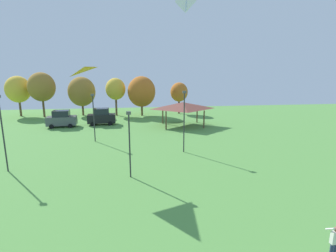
{
  "coord_description": "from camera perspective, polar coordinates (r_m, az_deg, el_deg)",
  "views": [
    {
      "loc": [
        0.24,
        1.17,
        8.44
      ],
      "look_at": [
        1.99,
        14.64,
        5.48
      ],
      "focal_mm": 28.0,
      "sensor_mm": 36.0,
      "label": 1
    }
  ],
  "objects": [
    {
      "name": "person_standing_mid_field",
      "position": [
        14.77,
        32.49,
        -20.33
      ],
      "size": [
        0.52,
        0.49,
        1.68
      ],
      "rotation": [
        0.0,
        0.0,
        -0.53
      ],
      "color": "navy",
      "rests_on": "ground"
    },
    {
      "name": "park_pavilion",
      "position": [
        39.5,
        3.21,
        4.46
      ],
      "size": [
        7.19,
        5.48,
        3.6
      ],
      "color": "brown",
      "rests_on": "ground"
    },
    {
      "name": "treeline_tree_2",
      "position": [
        51.02,
        -18.27,
        7.12
      ],
      "size": [
        4.91,
        4.91,
        7.1
      ],
      "color": "brown",
      "rests_on": "ground"
    },
    {
      "name": "light_post_1",
      "position": [
        25.29,
        -32.36,
        -0.64
      ],
      "size": [
        0.36,
        0.2,
        6.44
      ],
      "color": "#2D2D33",
      "rests_on": "ground"
    },
    {
      "name": "light_post_0",
      "position": [
        26.57,
        3.53,
        1.69
      ],
      "size": [
        0.36,
        0.2,
        6.33
      ],
      "color": "#2D2D33",
      "rests_on": "ground"
    },
    {
      "name": "light_post_3",
      "position": [
        20.55,
        -8.39,
        -3.08
      ],
      "size": [
        0.36,
        0.2,
        5.31
      ],
      "color": "#2D2D33",
      "rests_on": "ground"
    },
    {
      "name": "treeline_tree_5",
      "position": [
        50.5,
        2.43,
        7.37
      ],
      "size": [
        3.32,
        3.32,
        5.98
      ],
      "color": "brown",
      "rests_on": "ground"
    },
    {
      "name": "treeline_tree_0",
      "position": [
        54.7,
        -29.85,
        6.92
      ],
      "size": [
        4.34,
        4.34,
        7.27
      ],
      "color": "brown",
      "rests_on": "ground"
    },
    {
      "name": "kite_flying_2",
      "position": [
        31.78,
        4.01,
        25.69
      ],
      "size": [
        2.35,
        1.61,
        2.77
      ],
      "color": "white"
    },
    {
      "name": "kite_flying_5",
      "position": [
        22.58,
        -20.55,
        7.36
      ],
      "size": [
        2.17,
        3.07,
        0.83
      ],
      "color": "orange"
    },
    {
      "name": "parked_car_leftmost",
      "position": [
        41.88,
        -22.14,
        1.44
      ],
      "size": [
        4.3,
        2.33,
        2.5
      ],
      "rotation": [
        0.0,
        0.0,
        0.07
      ],
      "color": "#4C5156",
      "rests_on": "ground"
    },
    {
      "name": "treeline_tree_3",
      "position": [
        49.18,
        -11.35,
        7.88
      ],
      "size": [
        3.59,
        3.59,
        6.88
      ],
      "color": "brown",
      "rests_on": "ground"
    },
    {
      "name": "treeline_tree_1",
      "position": [
        51.68,
        -25.82,
        7.65
      ],
      "size": [
        4.65,
        4.65,
        7.94
      ],
      "color": "brown",
      "rests_on": "ground"
    },
    {
      "name": "light_post_2",
      "position": [
        31.81,
        -15.88,
        2.35
      ],
      "size": [
        0.36,
        0.2,
        5.65
      ],
      "color": "#2D2D33",
      "rests_on": "ground"
    },
    {
      "name": "treeline_tree_4",
      "position": [
        48.42,
        -5.77,
        7.46
      ],
      "size": [
        5.06,
        5.06,
        7.21
      ],
      "color": "brown",
      "rests_on": "ground"
    },
    {
      "name": "parked_car_second_from_left",
      "position": [
        41.72,
        -14.26,
        1.96
      ],
      "size": [
        4.26,
        2.13,
        2.56
      ],
      "rotation": [
        0.0,
        0.0,
        0.05
      ],
      "color": "black",
      "rests_on": "ground"
    }
  ]
}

